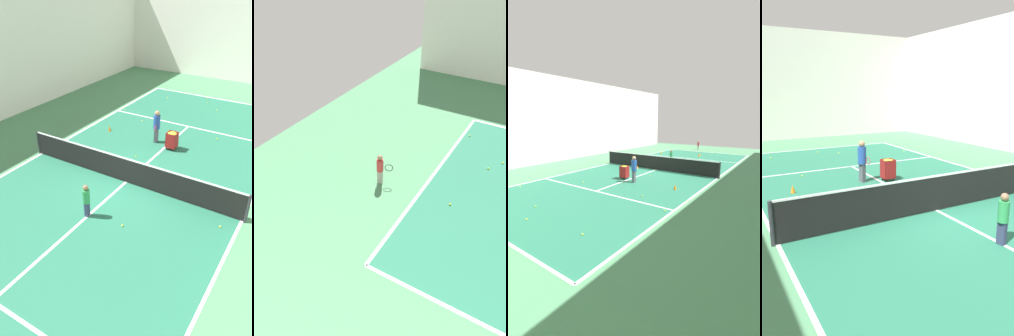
% 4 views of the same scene
% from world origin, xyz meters
% --- Properties ---
extents(ground_plane, '(37.43, 37.43, 0.00)m').
position_xyz_m(ground_plane, '(0.00, 0.00, 0.00)').
color(ground_plane, '#477F56').
extents(court_playing_area, '(9.22, 23.80, 0.00)m').
position_xyz_m(court_playing_area, '(0.00, 0.00, 0.00)').
color(court_playing_area, '#23664C').
rests_on(court_playing_area, ground).
extents(line_baseline_near, '(9.22, 0.10, 0.00)m').
position_xyz_m(line_baseline_near, '(0.00, -11.90, 0.01)').
color(line_baseline_near, white).
rests_on(line_baseline_near, ground).
extents(line_sideline_left, '(0.10, 23.80, 0.00)m').
position_xyz_m(line_sideline_left, '(-4.61, 0.00, 0.01)').
color(line_sideline_left, white).
rests_on(line_sideline_left, ground).
extents(line_sideline_right, '(0.10, 23.80, 0.00)m').
position_xyz_m(line_sideline_right, '(4.61, 0.00, 0.01)').
color(line_sideline_right, white).
rests_on(line_sideline_right, ground).
extents(line_service_near, '(9.22, 0.10, 0.00)m').
position_xyz_m(line_service_near, '(0.00, -6.54, 0.01)').
color(line_service_near, white).
rests_on(line_service_near, ground).
extents(line_service_far, '(9.22, 0.10, 0.00)m').
position_xyz_m(line_service_far, '(0.00, 6.54, 0.01)').
color(line_service_far, white).
rests_on(line_service_far, ground).
extents(line_centre_service, '(0.10, 13.09, 0.00)m').
position_xyz_m(line_centre_service, '(0.00, 0.00, 0.01)').
color(line_centre_service, white).
rests_on(line_centre_service, ground).
extents(hall_enclosure_right, '(0.15, 33.73, 7.61)m').
position_xyz_m(hall_enclosure_right, '(9.50, 0.00, 3.80)').
color(hall_enclosure_right, silver).
rests_on(hall_enclosure_right, ground).
extents(tennis_net, '(9.52, 0.10, 1.10)m').
position_xyz_m(tennis_net, '(0.00, 0.00, 0.57)').
color(tennis_net, '#2D2D33').
rests_on(tennis_net, ground).
extents(player_near_baseline, '(0.37, 0.54, 1.14)m').
position_xyz_m(player_near_baseline, '(1.44, -13.32, 0.65)').
color(player_near_baseline, gray).
rests_on(player_near_baseline, ground).
extents(coach_at_net, '(0.37, 0.66, 1.64)m').
position_xyz_m(coach_at_net, '(-0.65, 3.89, 0.94)').
color(coach_at_net, '#4C4C56').
rests_on(coach_at_net, ground).
extents(child_midcourt, '(0.29, 0.29, 1.26)m').
position_xyz_m(child_midcourt, '(-0.03, -2.50, 0.72)').
color(child_midcourt, '#2D3351').
rests_on(child_midcourt, ground).
extents(ball_cart, '(0.48, 0.46, 0.87)m').
position_xyz_m(ball_cart, '(0.33, 3.59, 0.60)').
color(ball_cart, maroon).
rests_on(ball_cart, ground).
extents(training_cone_0, '(0.16, 0.16, 0.29)m').
position_xyz_m(training_cone_0, '(-3.36, 3.80, 0.15)').
color(training_cone_0, orange).
rests_on(training_cone_0, ground).
extents(training_cone_1, '(0.28, 0.28, 0.33)m').
position_xyz_m(training_cone_1, '(-0.41, -8.49, 0.17)').
color(training_cone_1, orange).
rests_on(training_cone_1, ground).
extents(training_cone_2, '(0.19, 0.19, 0.21)m').
position_xyz_m(training_cone_2, '(1.46, 0.46, 0.11)').
color(training_cone_2, orange).
rests_on(training_cone_2, ground).
extents(training_cone_3, '(0.23, 0.23, 0.24)m').
position_xyz_m(training_cone_3, '(3.97, -8.11, 0.12)').
color(training_cone_3, orange).
rests_on(training_cone_3, ground).
extents(tennis_ball_0, '(0.07, 0.07, 0.07)m').
position_xyz_m(tennis_ball_0, '(-0.17, 0.33, 0.04)').
color(tennis_ball_0, yellow).
rests_on(tennis_ball_0, ground).
extents(tennis_ball_1, '(0.07, 0.07, 0.07)m').
position_xyz_m(tennis_ball_1, '(-2.13, -5.25, 0.04)').
color(tennis_ball_1, yellow).
rests_on(tennis_ball_1, ground).
extents(tennis_ball_2, '(0.07, 0.07, 0.07)m').
position_xyz_m(tennis_ball_2, '(-4.63, 5.16, 0.04)').
color(tennis_ball_2, yellow).
rests_on(tennis_ball_2, ground).
extents(tennis_ball_3, '(0.07, 0.07, 0.07)m').
position_xyz_m(tennis_ball_3, '(2.33, 1.21, 0.04)').
color(tennis_ball_3, yellow).
rests_on(tennis_ball_3, ground).
extents(tennis_ball_4, '(0.07, 0.07, 0.07)m').
position_xyz_m(tennis_ball_4, '(0.55, 9.72, 0.04)').
color(tennis_ball_4, yellow).
rests_on(tennis_ball_4, ground).
extents(tennis_ball_5, '(0.07, 0.07, 0.07)m').
position_xyz_m(tennis_ball_5, '(-1.85, -9.94, 0.04)').
color(tennis_ball_5, yellow).
rests_on(tennis_ball_5, ground).
extents(tennis_ball_6, '(0.07, 0.07, 0.07)m').
position_xyz_m(tennis_ball_6, '(4.08, 8.49, 0.04)').
color(tennis_ball_6, yellow).
rests_on(tennis_ball_6, ground).
extents(tennis_ball_7, '(0.07, 0.07, 0.07)m').
position_xyz_m(tennis_ball_7, '(-0.71, 2.01, 0.04)').
color(tennis_ball_7, yellow).
rests_on(tennis_ball_7, ground).
extents(tennis_ball_9, '(0.07, 0.07, 0.07)m').
position_xyz_m(tennis_ball_9, '(-2.51, 5.82, 0.04)').
color(tennis_ball_9, yellow).
rests_on(tennis_ball_9, ground).
extents(tennis_ball_10, '(0.07, 0.07, 0.07)m').
position_xyz_m(tennis_ball_10, '(-3.11, -11.63, 0.04)').
color(tennis_ball_10, yellow).
rests_on(tennis_ball_10, ground).
extents(tennis_ball_11, '(0.07, 0.07, 0.07)m').
position_xyz_m(tennis_ball_11, '(-0.38, 10.66, 0.04)').
color(tennis_ball_11, yellow).
rests_on(tennis_ball_11, ground).
extents(tennis_ball_12, '(0.07, 0.07, 0.07)m').
position_xyz_m(tennis_ball_12, '(1.30, -2.36, 0.04)').
color(tennis_ball_12, yellow).
rests_on(tennis_ball_12, ground).
extents(tennis_ball_13, '(0.07, 0.07, 0.07)m').
position_xyz_m(tennis_ball_13, '(1.30, -10.82, 0.04)').
color(tennis_ball_13, yellow).
rests_on(tennis_ball_13, ground).
extents(tennis_ball_14, '(0.07, 0.07, 0.07)m').
position_xyz_m(tennis_ball_14, '(-4.31, 6.85, 0.04)').
color(tennis_ball_14, yellow).
rests_on(tennis_ball_14, ground).
extents(tennis_ball_15, '(0.07, 0.07, 0.07)m').
position_xyz_m(tennis_ball_15, '(1.84, 5.76, 0.04)').
color(tennis_ball_15, yellow).
rests_on(tennis_ball_15, ground).
extents(tennis_ball_16, '(0.07, 0.07, 0.07)m').
position_xyz_m(tennis_ball_16, '(-1.22, -10.30, 0.04)').
color(tennis_ball_16, yellow).
rests_on(tennis_ball_16, ground).
extents(tennis_ball_17, '(0.07, 0.07, 0.07)m').
position_xyz_m(tennis_ball_17, '(-3.01, 10.22, 0.04)').
color(tennis_ball_17, yellow).
rests_on(tennis_ball_17, ground).
extents(tennis_ball_18, '(0.07, 0.07, 0.07)m').
position_xyz_m(tennis_ball_18, '(4.08, -0.71, 0.04)').
color(tennis_ball_18, yellow).
rests_on(tennis_ball_18, ground).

